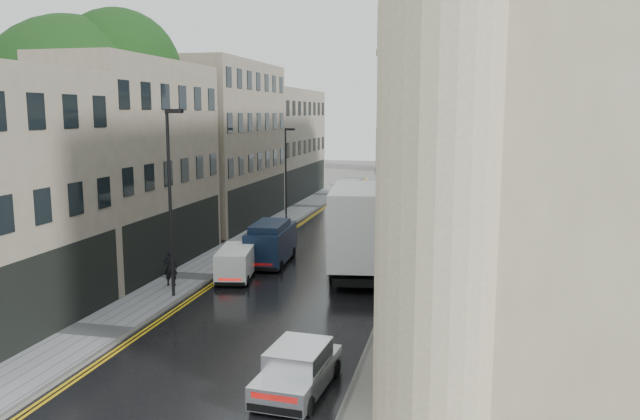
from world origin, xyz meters
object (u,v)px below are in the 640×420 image
at_px(navy_van, 247,248).
at_px(lamp_post_near, 170,205).
at_px(tree_far, 185,142).
at_px(cream_bus, 342,220).
at_px(tree_near, 75,140).
at_px(white_lorry, 332,237).
at_px(lamp_post_far, 286,177).
at_px(silver_hatchback, 256,384).
at_px(pedestrian, 171,267).
at_px(white_van, 217,269).

distance_m(navy_van, lamp_post_near, 6.53).
distance_m(tree_far, cream_bus, 13.54).
relative_size(tree_near, lamp_post_near, 1.66).
xyz_separation_m(white_lorry, lamp_post_far, (-6.69, 15.33, 1.32)).
height_order(tree_near, tree_far, tree_near).
height_order(cream_bus, lamp_post_near, lamp_post_near).
relative_size(tree_near, cream_bus, 1.35).
bearing_deg(lamp_post_near, cream_bus, 86.57).
relative_size(white_lorry, silver_hatchback, 2.28).
bearing_deg(lamp_post_near, lamp_post_far, 106.84).
distance_m(tree_far, pedestrian, 17.67).
bearing_deg(silver_hatchback, tree_far, 122.64).
distance_m(cream_bus, pedestrian, 13.91).
distance_m(white_van, navy_van, 3.27).
bearing_deg(lamp_post_far, lamp_post_near, -79.74).
bearing_deg(tree_near, pedestrian, -22.01).
relative_size(tree_near, white_van, 3.79).
height_order(tree_near, pedestrian, tree_near).
xyz_separation_m(tree_near, tree_far, (0.30, 13.00, -0.72)).
distance_m(cream_bus, white_van, 12.43).
bearing_deg(silver_hatchback, cream_bus, 99.31).
xyz_separation_m(navy_van, lamp_post_far, (-1.74, 13.72, 2.42)).
height_order(lamp_post_near, lamp_post_far, lamp_post_near).
bearing_deg(white_van, pedestrian, -169.83).
height_order(navy_van, lamp_post_near, lamp_post_near).
xyz_separation_m(tree_near, cream_bus, (12.57, 9.88, -5.52)).
bearing_deg(tree_near, white_van, -12.34).
bearing_deg(white_lorry, cream_bus, 91.15).
bearing_deg(lamp_post_near, pedestrian, 135.86).
bearing_deg(white_van, lamp_post_near, -127.40).
height_order(pedestrian, lamp_post_near, lamp_post_near).
distance_m(lamp_post_near, lamp_post_far, 19.26).
bearing_deg(white_lorry, white_van, -170.63).
relative_size(tree_near, navy_van, 2.88).
height_order(white_van, navy_van, navy_van).
bearing_deg(navy_van, silver_hatchback, -73.49).
bearing_deg(silver_hatchback, pedestrian, 130.49).
bearing_deg(tree_far, cream_bus, -14.25).
distance_m(tree_far, navy_van, 15.44).
relative_size(tree_near, pedestrian, 7.83).
bearing_deg(navy_van, tree_far, 123.35).
bearing_deg(lamp_post_near, navy_van, 90.08).
bearing_deg(silver_hatchback, tree_near, 141.35).
height_order(white_van, lamp_post_near, lamp_post_near).
bearing_deg(tree_near, silver_hatchback, -43.10).
distance_m(tree_near, cream_bus, 16.92).
height_order(white_lorry, silver_hatchback, white_lorry).
distance_m(tree_far, lamp_post_far, 7.77).
bearing_deg(tree_near, navy_van, 8.27).
relative_size(lamp_post_near, lamp_post_far, 1.18).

